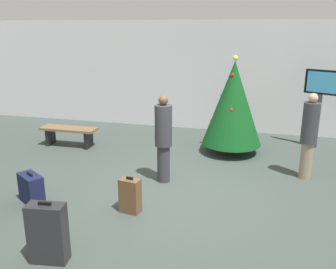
{
  "coord_description": "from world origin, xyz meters",
  "views": [
    {
      "loc": [
        1.51,
        -6.02,
        2.93
      ],
      "look_at": [
        -0.2,
        0.55,
        0.9
      ],
      "focal_mm": 39.09,
      "sensor_mm": 36.0,
      "label": 1
    }
  ],
  "objects_px": {
    "suitcase_2": "(130,196)",
    "suitcase_0": "(31,189)",
    "flight_info_kiosk": "(320,95)",
    "traveller_0": "(163,137)",
    "traveller_1": "(309,134)",
    "holiday_tree": "(233,103)",
    "suitcase_1": "(48,233)",
    "waiting_bench": "(69,132)"
  },
  "relations": [
    {
      "from": "traveller_0",
      "to": "suitcase_1",
      "type": "bearing_deg",
      "value": -104.93
    },
    {
      "from": "waiting_bench",
      "to": "suitcase_2",
      "type": "xyz_separation_m",
      "value": [
        2.68,
        -2.83,
        -0.07
      ]
    },
    {
      "from": "waiting_bench",
      "to": "suitcase_2",
      "type": "height_order",
      "value": "suitcase_2"
    },
    {
      "from": "suitcase_2",
      "to": "suitcase_0",
      "type": "bearing_deg",
      "value": -175.84
    },
    {
      "from": "flight_info_kiosk",
      "to": "suitcase_2",
      "type": "distance_m",
      "value": 5.51
    },
    {
      "from": "traveller_1",
      "to": "suitcase_1",
      "type": "relative_size",
      "value": 2.04
    },
    {
      "from": "traveller_0",
      "to": "suitcase_1",
      "type": "xyz_separation_m",
      "value": [
        -0.75,
        -2.82,
        -0.5
      ]
    },
    {
      "from": "flight_info_kiosk",
      "to": "suitcase_1",
      "type": "distance_m",
      "value": 7.01
    },
    {
      "from": "holiday_tree",
      "to": "suitcase_1",
      "type": "bearing_deg",
      "value": -111.05
    },
    {
      "from": "suitcase_0",
      "to": "holiday_tree",
      "type": "bearing_deg",
      "value": 48.82
    },
    {
      "from": "flight_info_kiosk",
      "to": "traveller_0",
      "type": "bearing_deg",
      "value": -136.38
    },
    {
      "from": "traveller_1",
      "to": "flight_info_kiosk",
      "type": "bearing_deg",
      "value": 78.78
    },
    {
      "from": "traveller_0",
      "to": "flight_info_kiosk",
      "type": "bearing_deg",
      "value": 43.62
    },
    {
      "from": "traveller_1",
      "to": "suitcase_2",
      "type": "height_order",
      "value": "traveller_1"
    },
    {
      "from": "suitcase_2",
      "to": "waiting_bench",
      "type": "bearing_deg",
      "value": 133.44
    },
    {
      "from": "traveller_1",
      "to": "suitcase_0",
      "type": "xyz_separation_m",
      "value": [
        -4.63,
        -2.33,
        -0.65
      ]
    },
    {
      "from": "holiday_tree",
      "to": "flight_info_kiosk",
      "type": "height_order",
      "value": "holiday_tree"
    },
    {
      "from": "flight_info_kiosk",
      "to": "traveller_1",
      "type": "distance_m",
      "value": 2.17
    },
    {
      "from": "traveller_1",
      "to": "waiting_bench",
      "type": "bearing_deg",
      "value": 173.58
    },
    {
      "from": "traveller_0",
      "to": "suitcase_0",
      "type": "relative_size",
      "value": 2.98
    },
    {
      "from": "holiday_tree",
      "to": "traveller_1",
      "type": "distance_m",
      "value": 1.98
    },
    {
      "from": "flight_info_kiosk",
      "to": "traveller_0",
      "type": "height_order",
      "value": "flight_info_kiosk"
    },
    {
      "from": "holiday_tree",
      "to": "traveller_0",
      "type": "distance_m",
      "value": 2.34
    },
    {
      "from": "flight_info_kiosk",
      "to": "waiting_bench",
      "type": "bearing_deg",
      "value": -166.29
    },
    {
      "from": "waiting_bench",
      "to": "suitcase_1",
      "type": "height_order",
      "value": "suitcase_1"
    },
    {
      "from": "waiting_bench",
      "to": "suitcase_0",
      "type": "relative_size",
      "value": 2.49
    },
    {
      "from": "flight_info_kiosk",
      "to": "suitcase_1",
      "type": "relative_size",
      "value": 2.3
    },
    {
      "from": "waiting_bench",
      "to": "suitcase_2",
      "type": "relative_size",
      "value": 2.32
    },
    {
      "from": "flight_info_kiosk",
      "to": "traveller_1",
      "type": "xyz_separation_m",
      "value": [
        -0.41,
        -2.09,
        -0.41
      ]
    },
    {
      "from": "holiday_tree",
      "to": "suitcase_1",
      "type": "distance_m",
      "value": 5.26
    },
    {
      "from": "holiday_tree",
      "to": "waiting_bench",
      "type": "bearing_deg",
      "value": -172.34
    },
    {
      "from": "holiday_tree",
      "to": "flight_info_kiosk",
      "type": "xyz_separation_m",
      "value": [
        1.99,
        0.92,
        0.12
      ]
    },
    {
      "from": "flight_info_kiosk",
      "to": "traveller_1",
      "type": "relative_size",
      "value": 1.12
    },
    {
      "from": "suitcase_0",
      "to": "suitcase_1",
      "type": "xyz_separation_m",
      "value": [
        1.19,
        -1.36,
        0.14
      ]
    },
    {
      "from": "holiday_tree",
      "to": "suitcase_0",
      "type": "relative_size",
      "value": 4.02
    },
    {
      "from": "traveller_0",
      "to": "traveller_1",
      "type": "distance_m",
      "value": 2.83
    },
    {
      "from": "waiting_bench",
      "to": "suitcase_1",
      "type": "xyz_separation_m",
      "value": [
        2.12,
        -4.32,
        0.04
      ]
    },
    {
      "from": "suitcase_1",
      "to": "flight_info_kiosk",
      "type": "bearing_deg",
      "value": 56.27
    },
    {
      "from": "traveller_1",
      "to": "suitcase_2",
      "type": "bearing_deg",
      "value": -142.65
    },
    {
      "from": "flight_info_kiosk",
      "to": "waiting_bench",
      "type": "height_order",
      "value": "flight_info_kiosk"
    },
    {
      "from": "flight_info_kiosk",
      "to": "traveller_1",
      "type": "height_order",
      "value": "flight_info_kiosk"
    },
    {
      "from": "traveller_0",
      "to": "suitcase_0",
      "type": "xyz_separation_m",
      "value": [
        -1.94,
        -1.46,
        -0.64
      ]
    }
  ]
}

